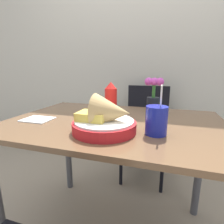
{
  "coord_description": "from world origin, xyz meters",
  "views": [
    {
      "loc": [
        0.26,
        -0.88,
        1.04
      ],
      "look_at": [
        0.0,
        -0.05,
        0.83
      ],
      "focal_mm": 28.0,
      "sensor_mm": 36.0,
      "label": 1
    }
  ],
  "objects_px": {
    "chair_far_window": "(146,123)",
    "ketchup_bottle": "(111,100)",
    "drink_cup": "(156,121)",
    "food_basket": "(107,119)",
    "flower_vase": "(153,97)"
  },
  "relations": [
    {
      "from": "ketchup_bottle",
      "to": "flower_vase",
      "type": "distance_m",
      "value": 0.29
    },
    {
      "from": "food_basket",
      "to": "drink_cup",
      "type": "xyz_separation_m",
      "value": [
        0.21,
        0.03,
        -0.0
      ]
    },
    {
      "from": "chair_far_window",
      "to": "ketchup_bottle",
      "type": "height_order",
      "value": "ketchup_bottle"
    },
    {
      "from": "drink_cup",
      "to": "flower_vase",
      "type": "distance_m",
      "value": 0.4
    },
    {
      "from": "ketchup_bottle",
      "to": "food_basket",
      "type": "bearing_deg",
      "value": -76.26
    },
    {
      "from": "drink_cup",
      "to": "food_basket",
      "type": "bearing_deg",
      "value": -170.65
    },
    {
      "from": "chair_far_window",
      "to": "drink_cup",
      "type": "xyz_separation_m",
      "value": [
        0.13,
        -0.93,
        0.3
      ]
    },
    {
      "from": "food_basket",
      "to": "flower_vase",
      "type": "bearing_deg",
      "value": 68.84
    },
    {
      "from": "food_basket",
      "to": "drink_cup",
      "type": "distance_m",
      "value": 0.21
    },
    {
      "from": "chair_far_window",
      "to": "ketchup_bottle",
      "type": "bearing_deg",
      "value": -100.98
    },
    {
      "from": "chair_far_window",
      "to": "ketchup_bottle",
      "type": "relative_size",
      "value": 4.35
    },
    {
      "from": "drink_cup",
      "to": "flower_vase",
      "type": "bearing_deg",
      "value": 96.33
    },
    {
      "from": "food_basket",
      "to": "ketchup_bottle",
      "type": "xyz_separation_m",
      "value": [
        -0.06,
        0.25,
        0.04
      ]
    },
    {
      "from": "ketchup_bottle",
      "to": "chair_far_window",
      "type": "bearing_deg",
      "value": 79.02
    },
    {
      "from": "food_basket",
      "to": "ketchup_bottle",
      "type": "height_order",
      "value": "ketchup_bottle"
    }
  ]
}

